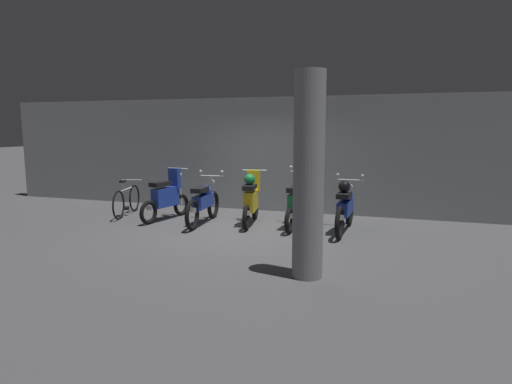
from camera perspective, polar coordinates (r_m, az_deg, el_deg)
ground_plane at (r=9.03m, az=-2.09°, el=-5.18°), size 80.00×80.00×0.00m
back_wall at (r=11.24m, az=2.37°, el=4.91°), size 16.00×0.30×2.89m
motorbike_slot_0 at (r=10.34m, az=-11.61°, el=-0.66°), size 0.57×1.67×1.18m
motorbike_slot_1 at (r=9.74m, az=-6.85°, el=-1.28°), size 0.59×1.95×1.15m
motorbike_slot_2 at (r=9.59m, az=-0.64°, el=-0.93°), size 0.56×1.67×1.18m
motorbike_slot_3 at (r=9.33m, az=5.38°, el=-1.46°), size 0.59×1.68×1.29m
motorbike_slot_4 at (r=9.05m, az=11.57°, el=-1.90°), size 0.59×1.95×1.15m
bicycle at (r=11.11m, az=-16.52°, el=-1.07°), size 0.56×1.69×0.89m
support_pillar at (r=6.09m, az=6.88°, el=2.03°), size 0.43×0.43×2.89m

